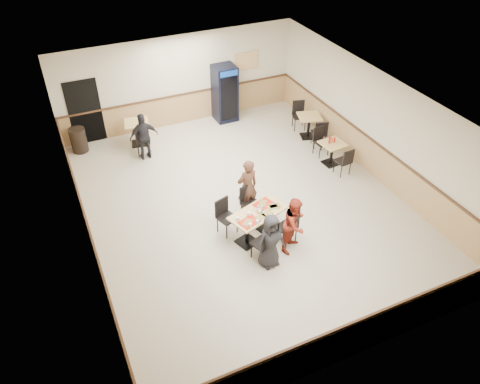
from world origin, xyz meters
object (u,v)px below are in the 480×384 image
pepsi_cooler (225,93)px  diner_woman_left (270,241)px  lone_diner (144,137)px  side_table_near (332,150)px  main_table (258,220)px  trash_bin (79,140)px  side_table_far (309,123)px  back_table (137,130)px  diner_man_opposite (247,187)px  diner_woman_right (295,224)px

pepsi_cooler → diner_woman_left: bearing=-105.5°
lone_diner → side_table_near: (4.93, -2.61, -0.27)m
main_table → pepsi_cooler: bearing=56.3°
diner_woman_left → side_table_near: 4.61m
pepsi_cooler → lone_diner: bearing=-158.6°
side_table_near → trash_bin: size_ratio=0.93×
lone_diner → side_table_far: (5.13, -0.97, -0.23)m
lone_diner → back_table: (0.00, 0.89, -0.22)m
side_table_far → back_table: back_table is taller
main_table → pepsi_cooler: 6.09m
diner_woman_left → pepsi_cooler: size_ratio=0.73×
diner_woman_left → diner_man_opposite: diner_man_opposite is taller
diner_woman_left → back_table: 6.55m
back_table → diner_man_opposite: bearing=-69.4°
main_table → diner_woman_right: (0.60, -0.70, 0.22)m
trash_bin → diner_woman_right: bearing=-59.1°
diner_man_opposite → side_table_far: 4.35m
lone_diner → trash_bin: size_ratio=1.92×
back_table → lone_diner: bearing=-90.0°
main_table → lone_diner: bearing=90.4°
side_table_near → main_table: bearing=-150.1°
diner_woman_right → pepsi_cooler: bearing=48.1°
side_table_far → trash_bin: bearing=162.3°
diner_woman_left → lone_diner: (-1.36, 5.52, 0.04)m
diner_woman_right → trash_bin: diner_woman_right is taller
diner_woman_right → lone_diner: lone_diner is taller
back_table → main_table: bearing=-74.4°
diner_man_opposite → back_table: 4.81m
diner_woman_right → back_table: 6.51m
side_table_far → pepsi_cooler: bearing=131.3°
side_table_near → pepsi_cooler: (-1.77, 3.89, 0.49)m
diner_woman_left → side_table_near: bearing=33.3°
main_table → back_table: size_ratio=1.81×
back_table → pepsi_cooler: pepsi_cooler is taller
diner_woman_right → diner_man_opposite: 1.72m
trash_bin → side_table_far: bearing=-17.7°
side_table_near → side_table_far: size_ratio=0.82×
diner_woman_left → diner_woman_right: bearing=12.1°
lone_diner → side_table_near: bearing=151.4°
diner_woman_left → trash_bin: bearing=109.0°
diner_man_opposite → main_table: bearing=74.9°
diner_woman_left → lone_diner: size_ratio=0.94×
diner_man_opposite → side_table_near: diner_man_opposite is taller
pepsi_cooler → trash_bin: size_ratio=2.49×
main_table → diner_woman_right: 0.95m
diner_woman_left → trash_bin: diner_woman_left is taller
lone_diner → trash_bin: (-1.77, 1.24, -0.35)m
main_table → side_table_near: main_table is taller
diner_woman_right → side_table_near: bearing=10.6°
back_table → side_table_near: bearing=-35.3°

